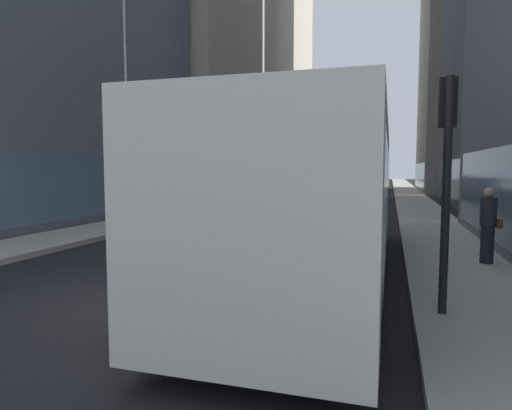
{
  "coord_description": "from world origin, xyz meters",
  "views": [
    {
      "loc": [
        4.13,
        -6.24,
        2.25
      ],
      "look_at": [
        1.12,
        3.65,
        1.4
      ],
      "focal_mm": 30.97,
      "sensor_mm": 36.0,
      "label": 1
    }
  ],
  "objects_px": {
    "pedestrian_with_handbag": "(488,225)",
    "traffic_light_near": "(447,156)",
    "car_white_van": "(335,194)",
    "car_yellow_taxi": "(378,182)",
    "transit_bus": "(324,191)",
    "dalmatian_dog": "(137,289)",
    "car_grey_wagon": "(372,187)",
    "box_truck": "(270,181)",
    "car_red_coupe": "(376,183)",
    "car_silver_sedan": "(292,188)"
  },
  "relations": [
    {
      "from": "car_yellow_taxi",
      "to": "dalmatian_dog",
      "type": "distance_m",
      "value": 45.59
    },
    {
      "from": "transit_bus",
      "to": "box_truck",
      "type": "height_order",
      "value": "same"
    },
    {
      "from": "box_truck",
      "to": "car_silver_sedan",
      "type": "bearing_deg",
      "value": 97.53
    },
    {
      "from": "car_yellow_taxi",
      "to": "box_truck",
      "type": "xyz_separation_m",
      "value": [
        -4.0,
        -31.27,
        0.84
      ]
    },
    {
      "from": "car_grey_wagon",
      "to": "car_yellow_taxi",
      "type": "relative_size",
      "value": 0.9
    },
    {
      "from": "transit_bus",
      "to": "dalmatian_dog",
      "type": "xyz_separation_m",
      "value": [
        -2.13,
        -3.88,
        -1.26
      ]
    },
    {
      "from": "car_yellow_taxi",
      "to": "pedestrian_with_handbag",
      "type": "height_order",
      "value": "pedestrian_with_handbag"
    },
    {
      "from": "pedestrian_with_handbag",
      "to": "traffic_light_near",
      "type": "distance_m",
      "value": 4.37
    },
    {
      "from": "car_red_coupe",
      "to": "car_silver_sedan",
      "type": "bearing_deg",
      "value": -112.68
    },
    {
      "from": "car_yellow_taxi",
      "to": "car_silver_sedan",
      "type": "xyz_separation_m",
      "value": [
        -5.6,
        -19.16,
        0.0
      ]
    },
    {
      "from": "car_grey_wagon",
      "to": "traffic_light_near",
      "type": "height_order",
      "value": "traffic_light_near"
    },
    {
      "from": "car_white_van",
      "to": "traffic_light_near",
      "type": "height_order",
      "value": "traffic_light_near"
    },
    {
      "from": "transit_bus",
      "to": "pedestrian_with_handbag",
      "type": "distance_m",
      "value": 3.8
    },
    {
      "from": "car_white_van",
      "to": "box_truck",
      "type": "xyz_separation_m",
      "value": [
        -2.4,
        -5.1,
        0.84
      ]
    },
    {
      "from": "pedestrian_with_handbag",
      "to": "traffic_light_near",
      "type": "xyz_separation_m",
      "value": [
        -1.34,
        -3.91,
        1.42
      ]
    },
    {
      "from": "dalmatian_dog",
      "to": "pedestrian_with_handbag",
      "type": "xyz_separation_m",
      "value": [
        5.57,
        5.32,
        0.5
      ]
    },
    {
      "from": "dalmatian_dog",
      "to": "transit_bus",
      "type": "bearing_deg",
      "value": 61.25
    },
    {
      "from": "car_red_coupe",
      "to": "traffic_light_near",
      "type": "distance_m",
      "value": 38.45
    },
    {
      "from": "box_truck",
      "to": "car_red_coupe",
      "type": "bearing_deg",
      "value": 81.09
    },
    {
      "from": "transit_bus",
      "to": "pedestrian_with_handbag",
      "type": "relative_size",
      "value": 6.82
    },
    {
      "from": "car_silver_sedan",
      "to": "dalmatian_dog",
      "type": "relative_size",
      "value": 4.75
    },
    {
      "from": "car_grey_wagon",
      "to": "dalmatian_dog",
      "type": "height_order",
      "value": "car_grey_wagon"
    },
    {
      "from": "car_white_van",
      "to": "car_silver_sedan",
      "type": "xyz_separation_m",
      "value": [
        -4.0,
        7.0,
        0.0
      ]
    },
    {
      "from": "car_white_van",
      "to": "dalmatian_dog",
      "type": "distance_m",
      "value": 19.38
    },
    {
      "from": "pedestrian_with_handbag",
      "to": "traffic_light_near",
      "type": "bearing_deg",
      "value": -108.9
    },
    {
      "from": "car_white_van",
      "to": "car_grey_wagon",
      "type": "bearing_deg",
      "value": 81.2
    },
    {
      "from": "dalmatian_dog",
      "to": "traffic_light_near",
      "type": "relative_size",
      "value": 0.28
    },
    {
      "from": "car_white_van",
      "to": "car_yellow_taxi",
      "type": "xyz_separation_m",
      "value": [
        1.6,
        26.17,
        0.0
      ]
    },
    {
      "from": "box_truck",
      "to": "car_grey_wagon",
      "type": "bearing_deg",
      "value": 75.48
    },
    {
      "from": "transit_bus",
      "to": "pedestrian_with_handbag",
      "type": "bearing_deg",
      "value": 22.72
    },
    {
      "from": "car_white_van",
      "to": "dalmatian_dog",
      "type": "height_order",
      "value": "car_white_van"
    },
    {
      "from": "transit_bus",
      "to": "car_yellow_taxi",
      "type": "height_order",
      "value": "transit_bus"
    },
    {
      "from": "traffic_light_near",
      "to": "car_grey_wagon",
      "type": "bearing_deg",
      "value": 94.24
    },
    {
      "from": "car_yellow_taxi",
      "to": "car_grey_wagon",
      "type": "bearing_deg",
      "value": -90.0
    },
    {
      "from": "car_white_van",
      "to": "car_yellow_taxi",
      "type": "height_order",
      "value": "same"
    },
    {
      "from": "transit_bus",
      "to": "car_red_coupe",
      "type": "distance_m",
      "value": 35.91
    },
    {
      "from": "dalmatian_dog",
      "to": "pedestrian_with_handbag",
      "type": "distance_m",
      "value": 7.72
    },
    {
      "from": "box_truck",
      "to": "pedestrian_with_handbag",
      "type": "xyz_separation_m",
      "value": [
        7.44,
        -8.95,
        -0.65
      ]
    },
    {
      "from": "transit_bus",
      "to": "dalmatian_dog",
      "type": "distance_m",
      "value": 4.6
    },
    {
      "from": "car_white_van",
      "to": "car_yellow_taxi",
      "type": "bearing_deg",
      "value": 86.5
    },
    {
      "from": "car_grey_wagon",
      "to": "car_red_coupe",
      "type": "distance_m",
      "value": 10.06
    },
    {
      "from": "pedestrian_with_handbag",
      "to": "car_white_van",
      "type": "bearing_deg",
      "value": 109.72
    },
    {
      "from": "car_grey_wagon",
      "to": "car_red_coupe",
      "type": "bearing_deg",
      "value": 90.0
    },
    {
      "from": "car_yellow_taxi",
      "to": "dalmatian_dog",
      "type": "bearing_deg",
      "value": -92.68
    },
    {
      "from": "pedestrian_with_handbag",
      "to": "traffic_light_near",
      "type": "relative_size",
      "value": 0.5
    },
    {
      "from": "car_red_coupe",
      "to": "transit_bus",
      "type": "bearing_deg",
      "value": -90.0
    },
    {
      "from": "transit_bus",
      "to": "car_white_van",
      "type": "height_order",
      "value": "transit_bus"
    },
    {
      "from": "car_silver_sedan",
      "to": "dalmatian_dog",
      "type": "height_order",
      "value": "car_silver_sedan"
    },
    {
      "from": "car_grey_wagon",
      "to": "car_silver_sedan",
      "type": "bearing_deg",
      "value": -149.22
    },
    {
      "from": "car_white_van",
      "to": "car_silver_sedan",
      "type": "relative_size",
      "value": 1.02
    }
  ]
}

